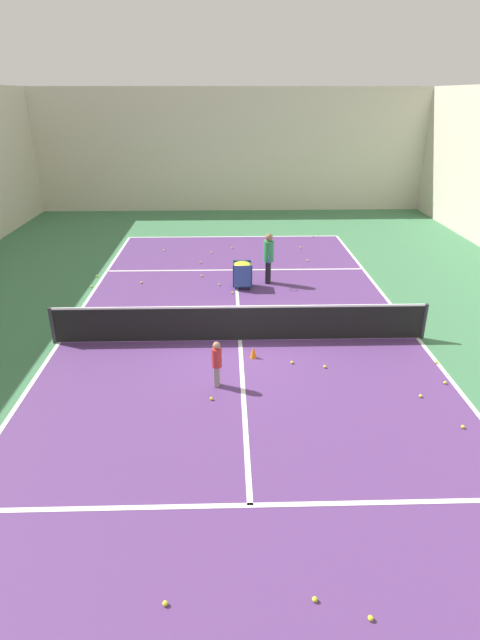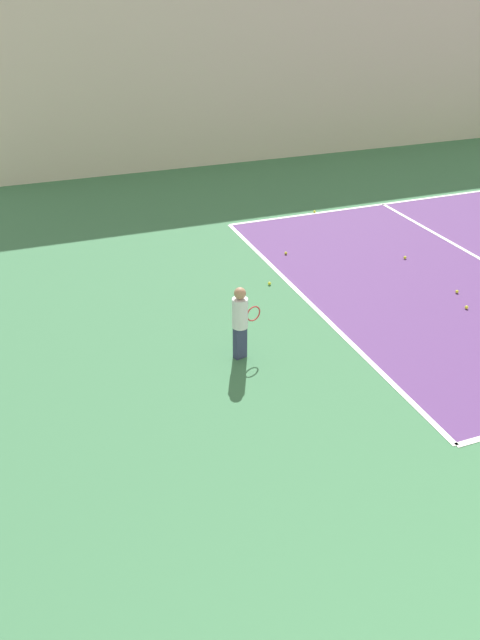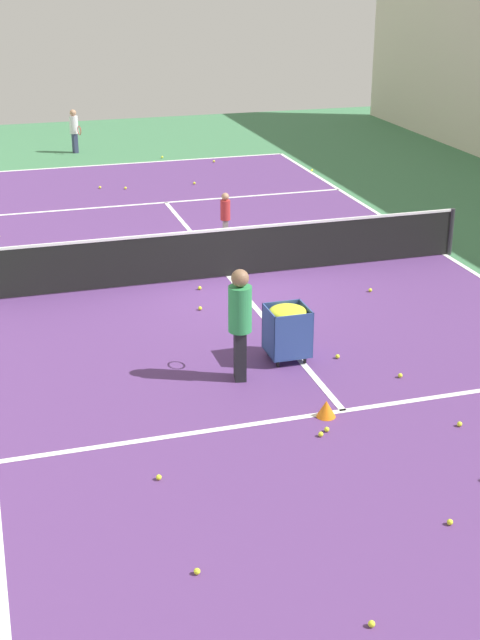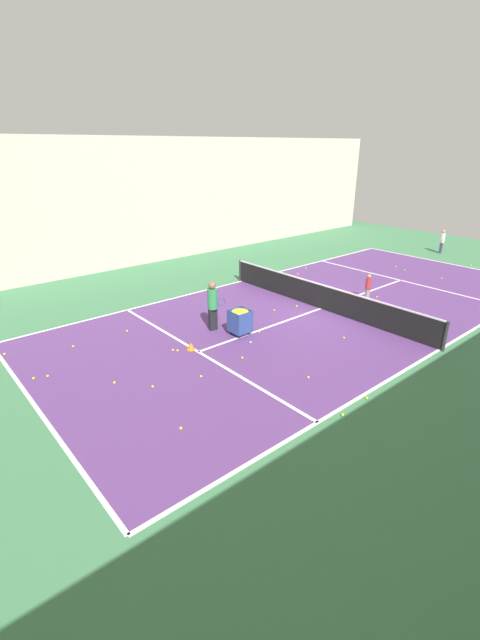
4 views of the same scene
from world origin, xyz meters
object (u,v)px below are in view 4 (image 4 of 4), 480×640
Objects in this scene: tennis_net at (321,296)px; training_cone_0 at (191,346)px; child_midcourt at (368,285)px; ball_cart at (240,317)px; player_near_baseline at (442,240)px; coach_at_net at (213,303)px; training_cone_1 at (330,298)px.

tennis_net is 36.30× the size of training_cone_0.
child_midcourt reaches higher than ball_cart.
player_near_baseline is 18.20m from training_cone_0.
coach_at_net is 6.73m from child_midcourt.
training_cone_0 is at bearing 90.09° from training_cone_1.
ball_cart is 1.95m from training_cone_0.
training_cone_0 is (0.10, 1.88, -0.50)m from ball_cart.
training_cone_0 is at bearing -141.45° from coach_at_net.
tennis_net is 3.90m from ball_cart.
ball_cart is 2.89× the size of training_cone_1.
ball_cart reaches higher than training_cone_0.
ball_cart is (-0.88, -0.44, -0.35)m from coach_at_net.
ball_cart is at bearing 91.36° from training_cone_1.
coach_at_net reaches higher than ball_cart.
child_midcourt is 6.13m from ball_cart.
child_midcourt is at bearing -96.94° from ball_cart.
ball_cart is 3.28× the size of training_cone_0.
tennis_net reaches higher than training_cone_1.
child_midcourt is 1.23× the size of ball_cart.
training_cone_0 is (0.84, 7.97, -0.49)m from child_midcourt.
player_near_baseline is at bearing 11.44° from coach_at_net.
tennis_net is at bearing -3.61° from coach_at_net.
child_midcourt is 1.59m from training_cone_1.
coach_at_net is 6.41× the size of training_cone_0.
tennis_net is 2.26m from child_midcourt.
tennis_net is at bearing -92.84° from training_cone_0.
tennis_net is at bearing 107.65° from training_cone_1.
training_cone_0 is 0.88× the size of training_cone_1.
ball_cart is (0.18, 3.89, 0.11)m from tennis_net.
training_cone_1 is (0.85, 1.26, -0.46)m from child_midcourt.
training_cone_1 is (0.01, -6.71, 0.03)m from training_cone_0.
player_near_baseline is at bearing -160.36° from child_midcourt.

